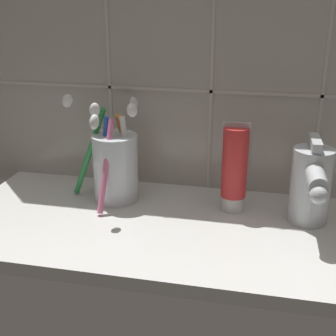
{
  "coord_description": "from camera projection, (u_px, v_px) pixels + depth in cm",
  "views": [
    {
      "loc": [
        10.93,
        -61.11,
        34.78
      ],
      "look_at": [
        -2.93,
        2.62,
        9.75
      ],
      "focal_mm": 50.0,
      "sensor_mm": 36.0,
      "label": 1
    }
  ],
  "objects": [
    {
      "name": "toothbrush_cup",
      "position": [
        115.0,
        165.0,
        0.76
      ],
      "size": [
        12.96,
        14.98,
        17.54
      ],
      "color": "silver",
      "rests_on": "sink_counter"
    },
    {
      "name": "sink_counter",
      "position": [
        183.0,
        230.0,
        0.7
      ],
      "size": [
        69.64,
        30.02,
        2.0
      ],
      "primitive_type": "cube",
      "color": "silver",
      "rests_on": "ground"
    },
    {
      "name": "tile_wall_backsplash",
      "position": [
        202.0,
        53.0,
        0.75
      ],
      "size": [
        79.64,
        1.72,
        50.33
      ],
      "color": "#B7B2A8",
      "rests_on": "ground"
    },
    {
      "name": "sink_faucet",
      "position": [
        311.0,
        184.0,
        0.68
      ],
      "size": [
        5.91,
        12.75,
        12.98
      ],
      "rotation": [
        0.0,
        0.0,
        -1.54
      ],
      "color": "silver",
      "rests_on": "sink_counter"
    },
    {
      "name": "toothpaste_tube",
      "position": [
        234.0,
        168.0,
        0.72
      ],
      "size": [
        4.13,
        3.94,
        14.34
      ],
      "color": "white",
      "rests_on": "sink_counter"
    }
  ]
}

